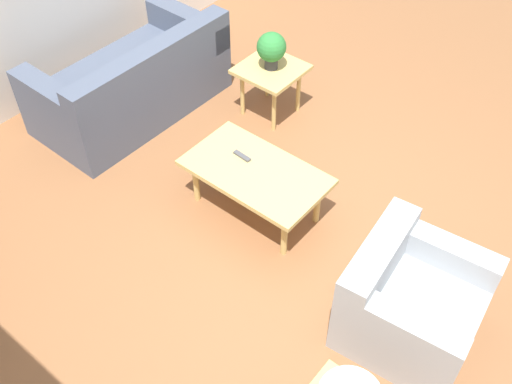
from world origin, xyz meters
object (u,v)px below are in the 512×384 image
at_px(armchair, 409,302).
at_px(potted_plant, 271,48).
at_px(sofa, 134,84).
at_px(coffee_table, 256,175).
at_px(side_table_plant, 271,74).

xyz_separation_m(armchair, potted_plant, (2.18, -1.30, 0.41)).
bearing_deg(armchair, sofa, 74.84).
bearing_deg(coffee_table, armchair, 171.74).
relative_size(sofa, armchair, 1.96).
height_order(coffee_table, potted_plant, potted_plant).
bearing_deg(sofa, side_table_plant, 129.00).
xyz_separation_m(sofa, coffee_table, (-1.71, 0.29, 0.08)).
distance_m(coffee_table, side_table_plant, 1.29).
distance_m(armchair, potted_plant, 2.57).
relative_size(armchair, side_table_plant, 1.66).
bearing_deg(coffee_table, potted_plant, -56.93).
relative_size(coffee_table, potted_plant, 3.17).
bearing_deg(side_table_plant, sofa, 38.44).
distance_m(sofa, potted_plant, 1.34).
distance_m(sofa, armchair, 3.22).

